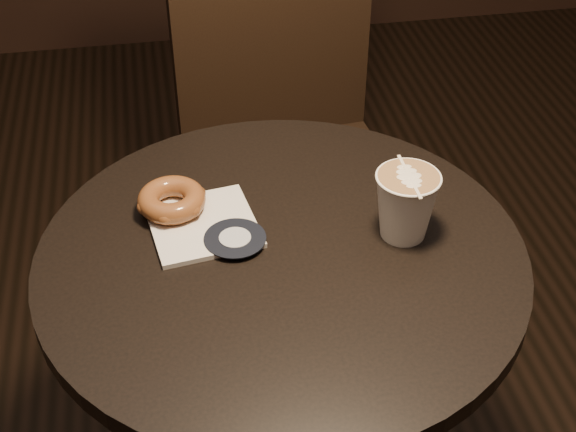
{
  "coord_description": "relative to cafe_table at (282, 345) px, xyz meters",
  "views": [
    {
      "loc": [
        -0.14,
        -0.85,
        1.5
      ],
      "look_at": [
        0.01,
        0.03,
        0.79
      ],
      "focal_mm": 50.0,
      "sensor_mm": 36.0,
      "label": 1
    }
  ],
  "objects": [
    {
      "name": "cafe_table",
      "position": [
        0.0,
        0.0,
        0.0
      ],
      "size": [
        0.7,
        0.7,
        0.75
      ],
      "color": "black",
      "rests_on": "ground"
    },
    {
      "name": "pastry_bag",
      "position": [
        -0.1,
        0.07,
        0.2
      ],
      "size": [
        0.17,
        0.17,
        0.01
      ],
      "primitive_type": "cube",
      "rotation": [
        0.0,
        0.0,
        0.14
      ],
      "color": "silver",
      "rests_on": "cafe_table"
    },
    {
      "name": "latte_cup",
      "position": [
        0.18,
        0.0,
        0.25
      ],
      "size": [
        0.09,
        0.09,
        0.1
      ],
      "primitive_type": null,
      "color": "white",
      "rests_on": "cafe_table"
    },
    {
      "name": "doughnut",
      "position": [
        -0.15,
        0.11,
        0.22
      ],
      "size": [
        0.1,
        0.1,
        0.03
      ],
      "primitive_type": "torus",
      "color": "brown",
      "rests_on": "pastry_bag"
    },
    {
      "name": "chair",
      "position": [
        0.11,
        0.61,
        0.05
      ],
      "size": [
        0.47,
        0.47,
        1.08
      ],
      "rotation": [
        0.0,
        0.0,
        0.09
      ],
      "color": "black",
      "rests_on": "ground"
    }
  ]
}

